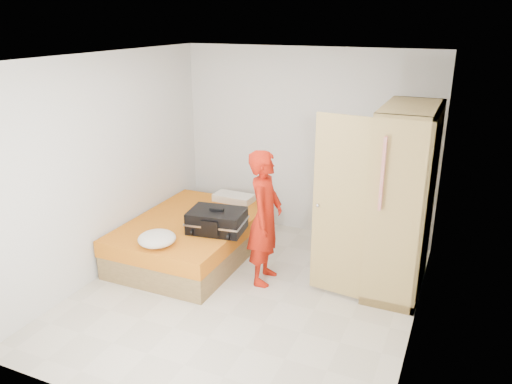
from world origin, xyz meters
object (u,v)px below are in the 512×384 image
at_px(bed, 192,238).
at_px(round_cushion, 157,239).
at_px(wardrobe, 398,205).
at_px(person, 265,218).
at_px(suitcase, 217,221).

xyz_separation_m(bed, round_cushion, (0.03, -0.79, 0.33)).
relative_size(wardrobe, person, 1.32).
relative_size(bed, person, 1.27).
bearing_deg(wardrobe, suitcase, -168.22).
bearing_deg(round_cushion, person, 28.62).
bearing_deg(suitcase, bed, 153.55).
xyz_separation_m(wardrobe, suitcase, (-2.04, -0.43, -0.37)).
bearing_deg(suitcase, round_cushion, -132.35).
bearing_deg(suitcase, person, -11.92).
height_order(suitcase, round_cushion, suitcase).
relative_size(wardrobe, suitcase, 2.85).
bearing_deg(bed, person, -10.05).
distance_m(person, suitcase, 0.67).
xyz_separation_m(suitcase, round_cushion, (-0.43, -0.64, -0.05)).
bearing_deg(wardrobe, person, -161.34).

